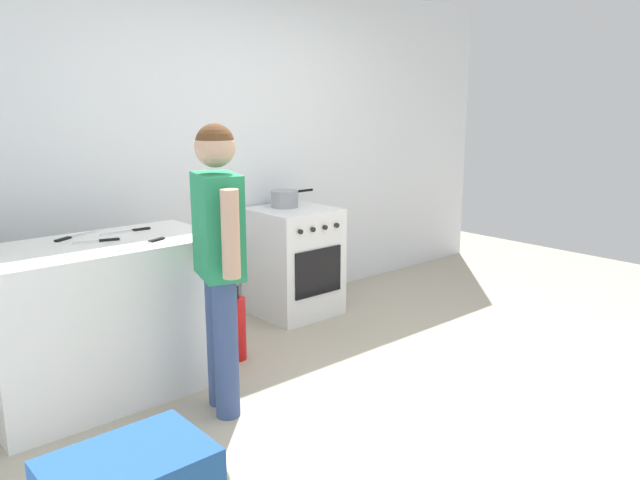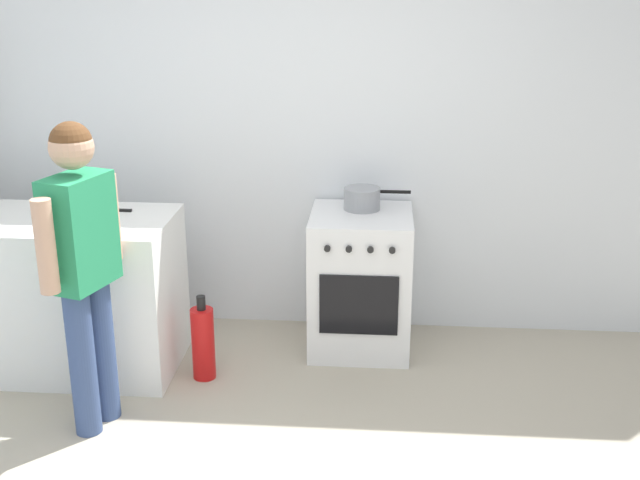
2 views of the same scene
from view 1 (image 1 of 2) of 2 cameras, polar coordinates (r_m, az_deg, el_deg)
The scene contains 11 objects.
ground_plane at distance 3.81m, azimuth 8.77°, elevation -13.58°, with size 8.00×8.00×0.00m, color #ADA38E.
back_wall at distance 4.91m, azimuth -8.53°, elevation 8.14°, with size 6.00×0.10×2.60m, color silver.
counter_unit at distance 3.81m, azimuth -19.15°, elevation -6.83°, with size 1.30×0.70×0.90m, color white.
oven_left at distance 4.96m, azimuth -2.46°, elevation -1.94°, with size 0.60×0.62×0.85m.
pot at distance 4.94m, azimuth -3.24°, elevation 3.79°, with size 0.40×0.22×0.13m.
knife_utility at distance 3.71m, azimuth -19.60°, elevation -0.08°, with size 0.25×0.10×0.01m.
knife_carving at distance 3.57m, azimuth -15.77°, elevation -0.31°, with size 0.32×0.14×0.01m.
knife_chef at distance 3.93m, azimuth -17.19°, elevation 0.77°, with size 0.31×0.04×0.01m.
knife_bread at distance 3.90m, azimuth -21.40°, elevation 0.36°, with size 0.32×0.19×0.01m.
person at distance 3.31m, azimuth -9.25°, elevation -0.67°, with size 0.29×0.55×1.56m.
fire_extinguisher at distance 4.16m, azimuth -7.68°, elevation -7.97°, with size 0.13×0.13×0.50m.
Camera 1 is at (-2.65, -2.17, 1.68)m, focal length 35.00 mm.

